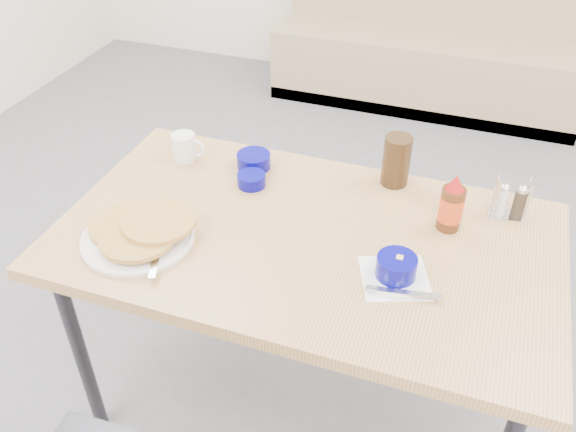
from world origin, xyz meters
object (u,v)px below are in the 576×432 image
(pancake_plate, at_px, (139,233))
(condiment_caddy, at_px, (510,203))
(creamer_bowl, at_px, (251,180))
(amber_tumbler, at_px, (396,161))
(butter_bowl, at_px, (254,161))
(dining_table, at_px, (305,251))
(grits_setting, at_px, (396,270))
(syrup_bottle, at_px, (451,206))
(booth_bench, at_px, (429,47))
(coffee_mug, at_px, (185,147))

(pancake_plate, distance_m, condiment_caddy, 1.06)
(creamer_bowl, height_order, amber_tumbler, amber_tumbler)
(pancake_plate, relative_size, butter_bowl, 2.86)
(dining_table, relative_size, grits_setting, 5.90)
(grits_setting, distance_m, butter_bowl, 0.66)
(grits_setting, distance_m, amber_tumbler, 0.45)
(condiment_caddy, bearing_deg, amber_tumbler, 162.07)
(butter_bowl, bearing_deg, syrup_bottle, -9.71)
(butter_bowl, bearing_deg, creamer_bowl, -71.86)
(creamer_bowl, bearing_deg, syrup_bottle, -1.00)
(dining_table, height_order, butter_bowl, butter_bowl)
(creamer_bowl, bearing_deg, dining_table, -36.84)
(booth_bench, relative_size, condiment_caddy, 15.02)
(booth_bench, distance_m, coffee_mug, 2.38)
(pancake_plate, xyz_separation_m, butter_bowl, (0.16, 0.45, 0.00))
(pancake_plate, relative_size, coffee_mug, 2.72)
(booth_bench, relative_size, creamer_bowl, 21.44)
(booth_bench, bearing_deg, butter_bowl, -96.79)
(syrup_bottle, bearing_deg, butter_bowl, 170.29)
(coffee_mug, height_order, grits_setting, coffee_mug)
(booth_bench, relative_size, coffee_mug, 16.54)
(creamer_bowl, xyz_separation_m, butter_bowl, (-0.03, 0.10, 0.00))
(coffee_mug, xyz_separation_m, grits_setting, (0.78, -0.35, -0.02))
(creamer_bowl, bearing_deg, amber_tumbler, 21.34)
(pancake_plate, distance_m, grits_setting, 0.71)
(syrup_bottle, bearing_deg, grits_setting, -110.45)
(pancake_plate, height_order, creamer_bowl, pancake_plate)
(condiment_caddy, bearing_deg, syrup_bottle, -152.26)
(condiment_caddy, xyz_separation_m, syrup_bottle, (-0.16, -0.12, 0.03))
(coffee_mug, bearing_deg, syrup_bottle, -5.50)
(dining_table, relative_size, syrup_bottle, 7.91)
(booth_bench, distance_m, amber_tumbler, 2.26)
(dining_table, xyz_separation_m, condiment_caddy, (0.53, 0.28, 0.11))
(pancake_plate, xyz_separation_m, creamer_bowl, (0.19, 0.35, -0.00))
(dining_table, distance_m, syrup_bottle, 0.43)
(pancake_plate, bearing_deg, grits_setting, 6.22)
(booth_bench, bearing_deg, creamer_bowl, -95.73)
(butter_bowl, bearing_deg, amber_tumbler, 8.11)
(creamer_bowl, bearing_deg, pancake_plate, -118.78)
(coffee_mug, relative_size, amber_tumbler, 0.71)
(grits_setting, bearing_deg, creamer_bowl, 151.82)
(pancake_plate, distance_m, syrup_bottle, 0.87)
(butter_bowl, xyz_separation_m, syrup_bottle, (0.64, -0.11, 0.05))
(coffee_mug, bearing_deg, condiment_caddy, 1.75)
(grits_setting, bearing_deg, dining_table, 160.65)
(butter_bowl, height_order, condiment_caddy, condiment_caddy)
(coffee_mug, bearing_deg, creamer_bowl, -15.47)
(booth_bench, distance_m, syrup_bottle, 2.45)
(booth_bench, bearing_deg, coffee_mug, -102.40)
(grits_setting, relative_size, condiment_caddy, 1.87)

